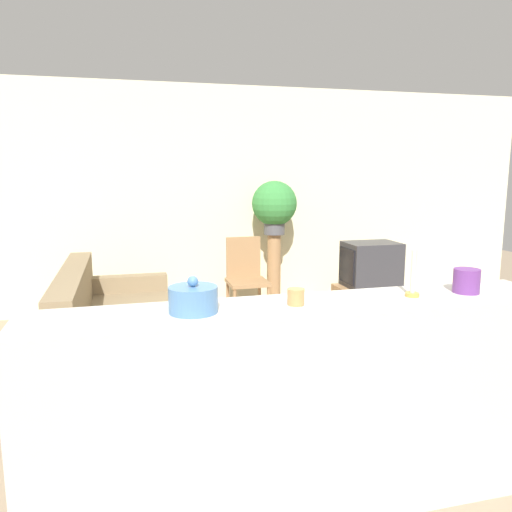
{
  "coord_description": "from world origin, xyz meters",
  "views": [
    {
      "loc": [
        -0.82,
        -2.65,
        1.7
      ],
      "look_at": [
        0.43,
        2.09,
        0.85
      ],
      "focal_mm": 35.0,
      "sensor_mm": 36.0,
      "label": 1
    }
  ],
  "objects": [
    {
      "name": "couch",
      "position": [
        -0.95,
        1.59,
        0.31
      ],
      "size": [
        0.94,
        1.98,
        0.88
      ],
      "color": "#847051",
      "rests_on": "ground_plane"
    },
    {
      "name": "television",
      "position": [
        1.74,
        2.18,
        0.68
      ],
      "size": [
        0.58,
        0.43,
        0.48
      ],
      "color": "#333338",
      "rests_on": "tv_stand"
    },
    {
      "name": "candle_jar",
      "position": [
        -0.05,
        -0.47,
        1.1
      ],
      "size": [
        0.08,
        0.08,
        0.08
      ],
      "color": "#C6844C",
      "rests_on": "foreground_counter"
    },
    {
      "name": "ground_plane",
      "position": [
        0.0,
        0.0,
        0.0
      ],
      "size": [
        14.0,
        14.0,
        0.0
      ],
      "primitive_type": "plane",
      "color": "gray"
    },
    {
      "name": "potted_plant",
      "position": [
        0.91,
        3.05,
        1.29
      ],
      "size": [
        0.54,
        0.54,
        0.64
      ],
      "color": "#4C4C51",
      "rests_on": "plant_stand"
    },
    {
      "name": "wall_back",
      "position": [
        0.0,
        3.43,
        1.35
      ],
      "size": [
        9.0,
        0.06,
        2.7
      ],
      "color": "beige",
      "rests_on": "ground_plane"
    },
    {
      "name": "tv_stand",
      "position": [
        1.75,
        2.18,
        0.22
      ],
      "size": [
        0.73,
        0.45,
        0.44
      ],
      "color": "#9E754C",
      "rests_on": "ground_plane"
    },
    {
      "name": "wooden_chair",
      "position": [
        0.47,
        2.72,
        0.53
      ],
      "size": [
        0.44,
        0.44,
        0.94
      ],
      "color": "#9E754C",
      "rests_on": "ground_plane"
    },
    {
      "name": "decorative_bowl",
      "position": [
        -0.54,
        -0.47,
        1.12
      ],
      "size": [
        0.22,
        0.22,
        0.17
      ],
      "color": "#4C7AAD",
      "rests_on": "foreground_counter"
    },
    {
      "name": "candlestick",
      "position": [
        0.58,
        -0.47,
        1.14
      ],
      "size": [
        0.07,
        0.07,
        0.24
      ],
      "color": "#B7933D",
      "rests_on": "foreground_counter"
    },
    {
      "name": "coffee_tin",
      "position": [
        0.89,
        -0.47,
        1.13
      ],
      "size": [
        0.14,
        0.14,
        0.13
      ],
      "color": "#66337F",
      "rests_on": "foreground_counter"
    },
    {
      "name": "foreground_counter",
      "position": [
        0.0,
        -0.47,
        0.53
      ],
      "size": [
        2.64,
        0.44,
        1.06
      ],
      "color": "beige",
      "rests_on": "ground_plane"
    },
    {
      "name": "plant_stand",
      "position": [
        0.91,
        3.05,
        0.47
      ],
      "size": [
        0.16,
        0.16,
        0.93
      ],
      "color": "#9E754C",
      "rests_on": "ground_plane"
    }
  ]
}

